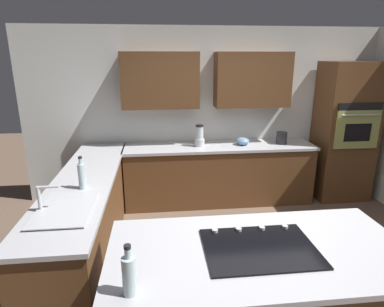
% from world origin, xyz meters
% --- Properties ---
extents(ground_plane, '(14.00, 14.00, 0.00)m').
position_xyz_m(ground_plane, '(0.00, 0.00, 0.00)').
color(ground_plane, brown).
extents(wall_back, '(6.00, 0.44, 2.60)m').
position_xyz_m(wall_back, '(0.08, -2.04, 1.45)').
color(wall_back, silver).
rests_on(wall_back, ground).
extents(lower_cabinets_back, '(2.80, 0.60, 0.86)m').
position_xyz_m(lower_cabinets_back, '(0.10, -1.72, 0.43)').
color(lower_cabinets_back, brown).
rests_on(lower_cabinets_back, ground).
extents(countertop_back, '(2.84, 0.64, 0.04)m').
position_xyz_m(countertop_back, '(0.10, -1.72, 0.88)').
color(countertop_back, '#B2B2B7').
rests_on(countertop_back, lower_cabinets_back).
extents(lower_cabinets_side, '(0.60, 2.90, 0.86)m').
position_xyz_m(lower_cabinets_side, '(1.82, -0.55, 0.43)').
color(lower_cabinets_side, brown).
rests_on(lower_cabinets_side, ground).
extents(countertop_side, '(0.64, 2.94, 0.04)m').
position_xyz_m(countertop_side, '(1.82, -0.55, 0.88)').
color(countertop_side, '#B2B2B7').
rests_on(countertop_side, lower_cabinets_side).
extents(island_base, '(2.00, 0.95, 0.86)m').
position_xyz_m(island_base, '(0.34, 0.99, 0.43)').
color(island_base, brown).
rests_on(island_base, ground).
extents(island_top, '(2.08, 1.03, 0.04)m').
position_xyz_m(island_top, '(0.34, 0.99, 0.88)').
color(island_top, '#B2B2B7').
rests_on(island_top, island_base).
extents(wall_oven, '(0.80, 0.66, 2.10)m').
position_xyz_m(wall_oven, '(-1.85, -1.72, 1.05)').
color(wall_oven, brown).
rests_on(wall_oven, ground).
extents(sink_unit, '(0.46, 0.70, 0.23)m').
position_xyz_m(sink_unit, '(1.83, 0.23, 0.92)').
color(sink_unit, '#515456').
rests_on(sink_unit, countertop_side).
extents(cooktop, '(0.76, 0.56, 0.03)m').
position_xyz_m(cooktop, '(0.34, 0.98, 0.91)').
color(cooktop, black).
rests_on(cooktop, island_top).
extents(blender, '(0.15, 0.15, 0.32)m').
position_xyz_m(blender, '(0.40, -1.71, 1.04)').
color(blender, silver).
rests_on(blender, countertop_back).
extents(mixing_bowl, '(0.20, 0.20, 0.11)m').
position_xyz_m(mixing_bowl, '(-0.25, -1.71, 0.96)').
color(mixing_bowl, '#668CB2').
rests_on(mixing_bowl, countertop_back).
extents(kettle, '(0.16, 0.16, 0.18)m').
position_xyz_m(kettle, '(-0.85, -1.71, 0.99)').
color(kettle, '#262628').
rests_on(kettle, countertop_back).
extents(dish_soap_bottle, '(0.07, 0.07, 0.33)m').
position_xyz_m(dish_soap_bottle, '(1.77, -0.25, 1.04)').
color(dish_soap_bottle, silver).
rests_on(dish_soap_bottle, countertop_side).
extents(oil_bottle, '(0.08, 0.08, 0.31)m').
position_xyz_m(oil_bottle, '(1.19, 1.33, 1.02)').
color(oil_bottle, silver).
rests_on(oil_bottle, island_top).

